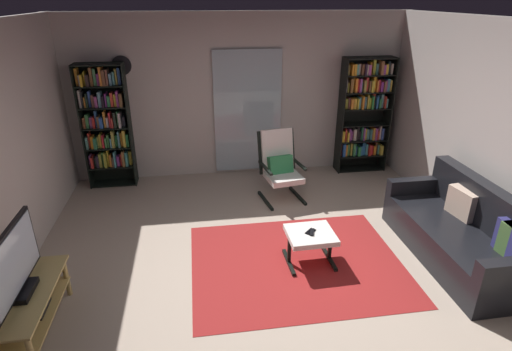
# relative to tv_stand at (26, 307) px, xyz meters

# --- Properties ---
(ground_plane) EXTENTS (7.02, 7.02, 0.00)m
(ground_plane) POSITION_rel_tv_stand_xyz_m (2.29, 0.55, -0.30)
(ground_plane) COLOR #B7A28F
(wall_back) EXTENTS (5.60, 0.06, 2.60)m
(wall_back) POSITION_rel_tv_stand_xyz_m (2.29, 3.45, 1.00)
(wall_back) COLOR beige
(wall_back) RESTS_ON ground
(glass_door_panel) EXTENTS (1.10, 0.01, 2.00)m
(glass_door_panel) POSITION_rel_tv_stand_xyz_m (2.43, 3.39, 0.75)
(glass_door_panel) COLOR silver
(area_rug) EXTENTS (2.38, 1.90, 0.01)m
(area_rug) POSITION_rel_tv_stand_xyz_m (2.63, 0.67, -0.29)
(area_rug) COLOR maroon
(area_rug) RESTS_ON ground
(tv_stand) EXTENTS (0.50, 1.10, 0.45)m
(tv_stand) POSITION_rel_tv_stand_xyz_m (0.00, 0.00, 0.00)
(tv_stand) COLOR tan
(tv_stand) RESTS_ON ground
(television) EXTENTS (0.20, 0.95, 0.61)m
(television) POSITION_rel_tv_stand_xyz_m (0.00, -0.01, 0.44)
(television) COLOR black
(television) RESTS_ON tv_stand
(bookshelf_near_tv) EXTENTS (0.71, 0.30, 1.91)m
(bookshelf_near_tv) POSITION_rel_tv_stand_xyz_m (0.23, 3.23, 0.73)
(bookshelf_near_tv) COLOR black
(bookshelf_near_tv) RESTS_ON ground
(bookshelf_near_sofa) EXTENTS (0.84, 0.30, 1.92)m
(bookshelf_near_sofa) POSITION_rel_tv_stand_xyz_m (4.37, 3.22, 0.75)
(bookshelf_near_sofa) COLOR black
(bookshelf_near_sofa) RESTS_ON ground
(leather_sofa) EXTENTS (0.81, 1.97, 0.88)m
(leather_sofa) POSITION_rel_tv_stand_xyz_m (4.51, 0.49, 0.02)
(leather_sofa) COLOR black
(leather_sofa) RESTS_ON ground
(lounge_armchair) EXTENTS (0.66, 0.73, 1.02)m
(lounge_armchair) POSITION_rel_tv_stand_xyz_m (2.77, 2.37, 0.24)
(lounge_armchair) COLOR black
(lounge_armchair) RESTS_ON ground
(ottoman) EXTENTS (0.53, 0.49, 0.39)m
(ottoman) POSITION_rel_tv_stand_xyz_m (2.77, 0.67, 0.03)
(ottoman) COLOR white
(ottoman) RESTS_ON ground
(tv_remote) EXTENTS (0.08, 0.15, 0.02)m
(tv_remote) POSITION_rel_tv_stand_xyz_m (2.79, 0.66, 0.10)
(tv_remote) COLOR black
(tv_remote) RESTS_ON ottoman
(cell_phone) EXTENTS (0.15, 0.15, 0.01)m
(cell_phone) POSITION_rel_tv_stand_xyz_m (2.77, 0.68, 0.10)
(cell_phone) COLOR black
(cell_phone) RESTS_ON ottoman
(wall_clock) EXTENTS (0.29, 0.03, 0.29)m
(wall_clock) POSITION_rel_tv_stand_xyz_m (0.54, 3.38, 1.55)
(wall_clock) COLOR silver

